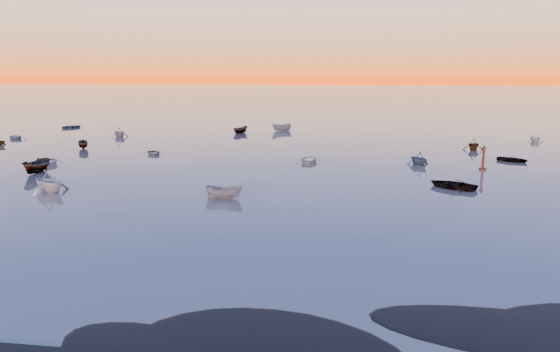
% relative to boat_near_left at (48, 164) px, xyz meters
% --- Properties ---
extents(ground, '(600.00, 600.00, 0.00)m').
position_rel_boat_near_left_xyz_m(ground, '(27.95, 61.80, 0.00)').
color(ground, '#635952').
rests_on(ground, ground).
extents(mud_lobes, '(140.00, 6.00, 0.07)m').
position_rel_boat_near_left_xyz_m(mud_lobes, '(27.95, -39.20, 0.01)').
color(mud_lobes, black).
rests_on(mud_lobes, ground).
extents(moored_fleet, '(124.00, 58.00, 1.20)m').
position_rel_boat_near_left_xyz_m(moored_fleet, '(27.95, 14.80, 0.00)').
color(moored_fleet, silver).
rests_on(moored_fleet, ground).
extents(boat_near_left, '(4.72, 3.44, 1.09)m').
position_rel_boat_near_left_xyz_m(boat_near_left, '(0.00, 0.00, 0.00)').
color(boat_near_left, silver).
rests_on(boat_near_left, ground).
extents(boat_near_center, '(1.61, 3.51, 1.20)m').
position_rel_boat_near_left_xyz_m(boat_near_center, '(25.53, -14.20, 0.00)').
color(boat_near_center, slate).
rests_on(boat_near_center, ground).
extents(boat_near_right, '(3.78, 3.03, 1.21)m').
position_rel_boat_near_left_xyz_m(boat_near_right, '(44.46, 6.49, 0.00)').
color(boat_near_right, '#334E63').
rests_on(boat_near_right, ground).
extents(channel_marker, '(0.83, 0.83, 2.96)m').
position_rel_boat_near_left_xyz_m(channel_marker, '(51.34, 3.95, 1.17)').
color(channel_marker, '#4D1C10').
rests_on(channel_marker, ground).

